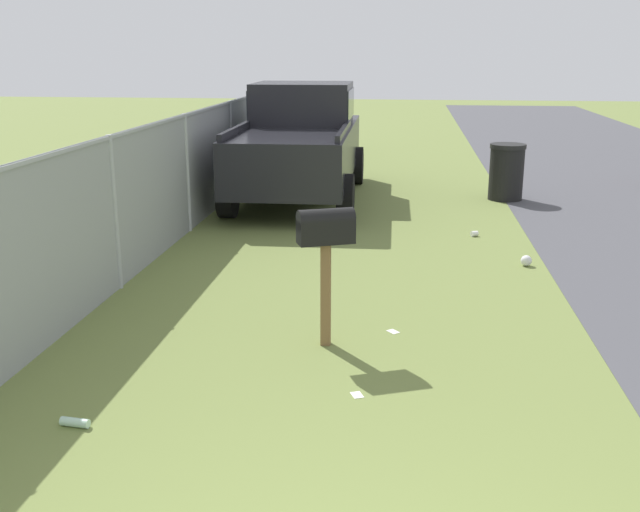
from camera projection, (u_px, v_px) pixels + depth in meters
The scene contains 9 objects.
mailbox at pixel (326, 237), 6.73m from camera, with size 0.38×0.55×1.31m.
pickup_truck at pixel (300, 138), 13.73m from camera, with size 5.23×2.28×2.09m.
trash_bin at pixel (506, 172), 13.64m from camera, with size 0.65×0.65×1.03m.
fence_section at pixel (211, 156), 12.50m from camera, with size 20.04×0.07×1.78m.
litter_wrapper_far_scatter at pixel (393, 331), 7.32m from camera, with size 0.12×0.08×0.01m, color silver.
litter_cup_midfield_a at pixel (474, 234), 11.05m from camera, with size 0.08×0.08×0.10m, color white.
litter_wrapper_midfield_b at pixel (357, 395), 5.98m from camera, with size 0.12×0.08×0.01m, color silver.
litter_bottle_by_mailbox at pixel (75, 422), 5.47m from camera, with size 0.07×0.07×0.22m, color #B2D8BF.
litter_bag_near_hydrant at pixel (526, 261), 9.53m from camera, with size 0.14×0.14×0.14m, color silver.
Camera 1 is at (-2.23, -0.19, 2.69)m, focal length 41.63 mm.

